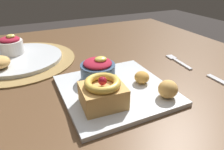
% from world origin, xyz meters
% --- Properties ---
extents(dining_table, '(1.29, 1.08, 0.73)m').
position_xyz_m(dining_table, '(0.00, 0.00, 0.64)').
color(dining_table, brown).
rests_on(dining_table, ground_plane).
extents(woven_placemat, '(0.38, 0.38, 0.00)m').
position_xyz_m(woven_placemat, '(-0.17, 0.16, 0.73)').
color(woven_placemat, '#997A47').
rests_on(woven_placemat, dining_table).
extents(front_plate, '(0.27, 0.27, 0.01)m').
position_xyz_m(front_plate, '(0.04, -0.16, 0.74)').
color(front_plate, silver).
rests_on(front_plate, dining_table).
extents(cake_slice, '(0.10, 0.09, 0.07)m').
position_xyz_m(cake_slice, '(-0.01, -0.21, 0.77)').
color(cake_slice, tan).
rests_on(cake_slice, front_plate).
extents(berry_ramekin, '(0.09, 0.09, 0.07)m').
position_xyz_m(berry_ramekin, '(0.02, -0.10, 0.77)').
color(berry_ramekin, '#3D5675').
rests_on(berry_ramekin, front_plate).
extents(fritter_front, '(0.05, 0.05, 0.04)m').
position_xyz_m(fritter_front, '(0.14, -0.25, 0.76)').
color(fritter_front, tan).
rests_on(fritter_front, front_plate).
extents(fritter_middle, '(0.04, 0.04, 0.03)m').
position_xyz_m(fritter_middle, '(0.12, -0.16, 0.76)').
color(fritter_middle, gold).
rests_on(fritter_middle, front_plate).
extents(back_plate, '(0.29, 0.29, 0.01)m').
position_xyz_m(back_plate, '(-0.17, 0.16, 0.74)').
color(back_plate, silver).
rests_on(back_plate, woven_placemat).
extents(back_ramekin, '(0.08, 0.08, 0.07)m').
position_xyz_m(back_ramekin, '(-0.19, 0.20, 0.78)').
color(back_ramekin, white).
rests_on(back_ramekin, back_plate).
extents(fork, '(0.03, 0.13, 0.00)m').
position_xyz_m(fork, '(0.33, -0.07, 0.73)').
color(fork, silver).
rests_on(fork, dining_table).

